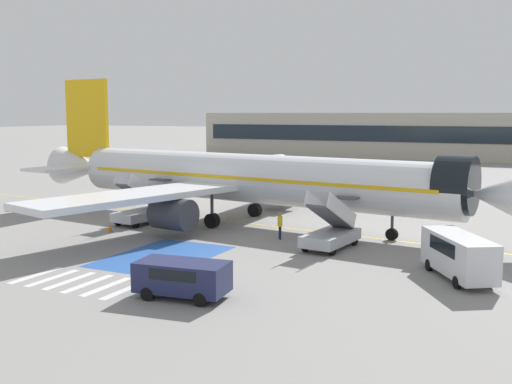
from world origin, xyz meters
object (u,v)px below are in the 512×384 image
(boarding_stairs_aft, at_px, (143,211))
(ground_crew_1, at_px, (188,214))
(ground_crew_0, at_px, (280,224))
(boarding_stairs_forward, at_px, (331,233))
(traffic_cone_0, at_px, (109,228))
(traffic_cone_1, at_px, (429,254))
(airliner, at_px, (244,178))
(service_van_1, at_px, (458,253))
(fuel_tanker, at_px, (271,169))
(service_van_0, at_px, (182,276))
(terminal_building, at_px, (424,136))

(boarding_stairs_aft, xyz_separation_m, ground_crew_1, (3.98, 0.37, 0.00))
(boarding_stairs_aft, height_order, ground_crew_0, boarding_stairs_aft)
(boarding_stairs_forward, relative_size, ground_crew_1, 3.09)
(traffic_cone_0, bearing_deg, boarding_stairs_forward, 6.83)
(traffic_cone_1, bearing_deg, airliner, 160.73)
(service_van_1, height_order, ground_crew_1, service_van_1)
(airliner, height_order, ground_crew_0, airliner)
(fuel_tanker, distance_m, traffic_cone_0, 31.91)
(traffic_cone_0, relative_size, traffic_cone_1, 1.18)
(airliner, relative_size, ground_crew_0, 22.80)
(service_van_0, xyz_separation_m, traffic_cone_0, (-13.58, 11.01, -0.79))
(boarding_stairs_aft, relative_size, ground_crew_1, 3.09)
(boarding_stairs_aft, height_order, terminal_building, terminal_building)
(boarding_stairs_forward, distance_m, ground_crew_1, 12.45)
(airliner, relative_size, traffic_cone_0, 80.08)
(service_van_1, bearing_deg, airliner, -60.96)
(fuel_tanker, distance_m, ground_crew_1, 28.28)
(airliner, relative_size, boarding_stairs_forward, 7.88)
(service_van_0, distance_m, ground_crew_1, 17.87)
(traffic_cone_1, bearing_deg, terminal_building, 100.96)
(boarding_stairs_forward, xyz_separation_m, fuel_tanker, (-18.11, 29.86, 0.87))
(service_van_0, relative_size, service_van_1, 0.80)
(boarding_stairs_aft, height_order, ground_crew_1, boarding_stairs_aft)
(boarding_stairs_aft, bearing_deg, service_van_1, -6.63)
(service_van_0, bearing_deg, ground_crew_1, -155.39)
(fuel_tanker, height_order, traffic_cone_1, fuel_tanker)
(boarding_stairs_aft, height_order, traffic_cone_1, boarding_stairs_aft)
(terminal_building, bearing_deg, service_van_1, -78.15)
(service_van_1, xyz_separation_m, ground_crew_0, (-12.40, 4.97, -0.29))
(ground_crew_1, bearing_deg, boarding_stairs_aft, -113.31)
(boarding_stairs_forward, bearing_deg, traffic_cone_1, 7.80)
(traffic_cone_0, relative_size, terminal_building, 0.01)
(boarding_stairs_aft, xyz_separation_m, service_van_0, (13.41, -14.80, 0.05))
(traffic_cone_0, distance_m, traffic_cone_1, 22.67)
(airliner, xyz_separation_m, boarding_stairs_aft, (-7.08, -3.66, -2.57))
(service_van_0, xyz_separation_m, service_van_1, (11.16, 9.10, 0.32))
(ground_crew_1, height_order, traffic_cone_0, ground_crew_1)
(airliner, xyz_separation_m, service_van_1, (17.48, -9.37, -2.20))
(fuel_tanker, xyz_separation_m, traffic_cone_1, (24.27, -29.72, -1.62))
(boarding_stairs_forward, bearing_deg, fuel_tanker, 127.68)
(boarding_stairs_aft, xyz_separation_m, fuel_tanker, (-1.87, 28.03, 0.83))
(service_van_0, height_order, traffic_cone_0, service_van_0)
(boarding_stairs_forward, relative_size, boarding_stairs_aft, 1.00)
(boarding_stairs_aft, relative_size, traffic_cone_1, 12.00)
(fuel_tanker, xyz_separation_m, traffic_cone_0, (1.70, -31.83, -1.58))
(traffic_cone_1, bearing_deg, fuel_tanker, 129.24)
(service_van_1, bearing_deg, ground_crew_0, -54.63)
(airliner, height_order, traffic_cone_1, airliner)
(boarding_stairs_forward, bearing_deg, terminal_building, 103.22)
(fuel_tanker, relative_size, traffic_cone_0, 18.28)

